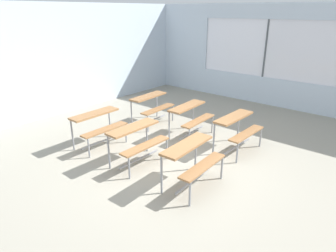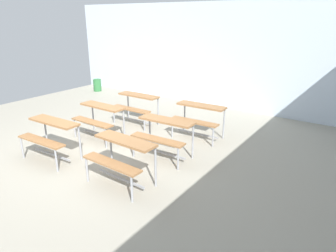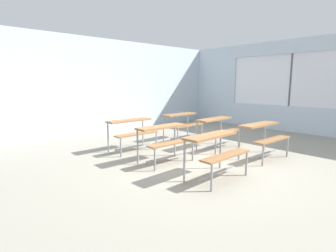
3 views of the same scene
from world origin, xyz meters
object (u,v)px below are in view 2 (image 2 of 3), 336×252
desk_bench_r1c1 (163,130)px  trash_bin (97,85)px  desk_bench_r0c0 (50,131)px  desk_bench_r2c0 (136,102)px  desk_bench_r0c1 (121,152)px  desk_bench_r2c1 (199,114)px  desk_bench_r1c0 (99,114)px

desk_bench_r1c1 → trash_bin: 6.17m
desk_bench_r0c0 → desk_bench_r2c0: (-0.01, 2.47, 0.00)m
desk_bench_r0c0 → desk_bench_r0c1: size_ratio=1.00×
desk_bench_r0c0 → desk_bench_r1c1: bearing=34.5°
desk_bench_r0c1 → desk_bench_r2c1: same height
desk_bench_r0c1 → desk_bench_r2c0: same height
desk_bench_r1c1 → desk_bench_r2c0: (-1.71, 1.21, 0.00)m
desk_bench_r0c1 → desk_bench_r1c1: 1.19m
desk_bench_r0c1 → trash_bin: bearing=142.4°
desk_bench_r1c0 → desk_bench_r1c1: size_ratio=0.99×
desk_bench_r1c0 → desk_bench_r2c0: same height
desk_bench_r1c0 → trash_bin: (-3.54, 3.19, -0.35)m
desk_bench_r1c1 → desk_bench_r2c0: bearing=142.2°
desk_bench_r0c0 → desk_bench_r1c0: size_ratio=1.01×
desk_bench_r0c0 → desk_bench_r0c1: (1.73, 0.08, 0.00)m
desk_bench_r0c0 → trash_bin: 5.72m
desk_bench_r2c1 → desk_bench_r0c1: bearing=-92.6°
desk_bench_r2c0 → desk_bench_r1c0: bearing=-91.1°
desk_bench_r0c1 → desk_bench_r1c1: (-0.02, 1.19, 0.00)m
desk_bench_r2c1 → trash_bin: size_ratio=2.58×
desk_bench_r1c0 → trash_bin: size_ratio=2.55×
desk_bench_r1c0 → trash_bin: bearing=138.8°
desk_bench_r0c1 → desk_bench_r2c0: size_ratio=1.02×
desk_bench_r1c1 → desk_bench_r2c1: size_ratio=1.00×
desk_bench_r0c1 → trash_bin: 6.88m
desk_bench_r0c0 → desk_bench_r1c1: size_ratio=1.00×
desk_bench_r2c1 → trash_bin: 5.66m
desk_bench_r0c0 → desk_bench_r2c0: size_ratio=1.02×
desk_bench_r0c1 → desk_bench_r2c1: bearing=91.4°
desk_bench_r0c0 → desk_bench_r2c0: 2.47m
desk_bench_r1c1 → desk_bench_r2c1: same height
desk_bench_r1c1 → trash_bin: desk_bench_r1c1 is taller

